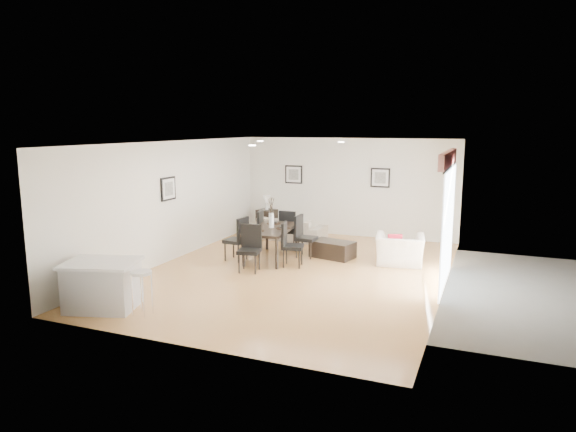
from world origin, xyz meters
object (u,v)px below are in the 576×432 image
at_px(armchair, 400,250).
at_px(coffee_table, 333,249).
at_px(dining_chair_efar, 303,234).
at_px(dining_chair_wnear, 239,236).
at_px(bar_stool, 141,277).
at_px(sofa, 288,228).
at_px(dining_chair_foot, 289,227).
at_px(dining_chair_wfar, 256,229).
at_px(dining_chair_enear, 289,242).
at_px(kitchen_island, 102,285).
at_px(side_table, 267,220).
at_px(dining_table, 271,231).
at_px(dining_chair_head, 250,245).

relative_size(armchair, coffee_table, 1.06).
distance_m(armchair, dining_chair_efar, 2.24).
distance_m(dining_chair_wnear, bar_stool, 3.62).
xyz_separation_m(sofa, dining_chair_efar, (1.02, -1.62, 0.25)).
bearing_deg(dining_chair_foot, dining_chair_efar, 134.04).
bearing_deg(dining_chair_wfar, dining_chair_foot, 125.16).
distance_m(armchair, bar_stool, 5.73).
bearing_deg(sofa, dining_chair_wfar, 86.56).
distance_m(dining_chair_enear, kitchen_island, 4.09).
bearing_deg(bar_stool, armchair, 54.44).
bearing_deg(coffee_table, side_table, 153.85).
bearing_deg(dining_chair_efar, sofa, 34.01).
bearing_deg(sofa, dining_table, 104.95).
height_order(dining_chair_efar, dining_chair_head, same).
height_order(sofa, armchair, armchair).
height_order(dining_chair_enear, side_table, dining_chair_enear).
relative_size(dining_chair_efar, dining_chair_foot, 1.02).
relative_size(dining_chair_efar, dining_chair_head, 1.00).
height_order(dining_table, dining_chair_foot, dining_chair_foot).
bearing_deg(dining_chair_wfar, kitchen_island, -19.34).
xyz_separation_m(armchair, dining_chair_wfar, (-3.44, -0.14, 0.23)).
relative_size(coffee_table, side_table, 1.53).
distance_m(dining_chair_head, side_table, 4.15).
height_order(sofa, dining_chair_wnear, dining_chair_wnear).
bearing_deg(kitchen_island, dining_chair_efar, 49.89).
relative_size(dining_chair_enear, bar_stool, 1.32).
bearing_deg(dining_chair_head, bar_stool, -109.88).
relative_size(dining_chair_head, dining_chair_foot, 1.02).
relative_size(dining_table, dining_chair_enear, 1.88).
height_order(sofa, dining_table, dining_table).
xyz_separation_m(dining_table, bar_stool, (-0.50, -4.06, -0.02)).
xyz_separation_m(sofa, dining_chair_foot, (0.41, -0.98, 0.24)).
bearing_deg(armchair, dining_chair_head, 21.41).
height_order(dining_table, dining_chair_enear, dining_chair_enear).
distance_m(sofa, dining_chair_efar, 1.93).
xyz_separation_m(armchair, coffee_table, (-1.55, 0.03, -0.14)).
bearing_deg(dining_chair_wnear, dining_chair_foot, 163.00).
height_order(dining_chair_head, dining_chair_foot, dining_chair_head).
bearing_deg(sofa, armchair, 159.37).
distance_m(dining_chair_wnear, dining_chair_wfar, 0.89).
xyz_separation_m(sofa, bar_stool, (-0.08, -6.12, 0.34)).
bearing_deg(dining_chair_efar, side_table, 41.63).
xyz_separation_m(dining_chair_enear, side_table, (-2.00, 3.28, -0.23)).
height_order(dining_chair_enear, coffee_table, dining_chair_enear).
bearing_deg(coffee_table, armchair, 12.14).
xyz_separation_m(dining_chair_efar, coffee_table, (0.67, 0.19, -0.36)).
bearing_deg(dining_chair_wnear, dining_chair_wfar, -175.14).
bearing_deg(coffee_table, dining_chair_wfar, -161.35).
relative_size(dining_chair_enear, dining_chair_foot, 1.01).
relative_size(dining_chair_wnear, dining_chair_efar, 1.02).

